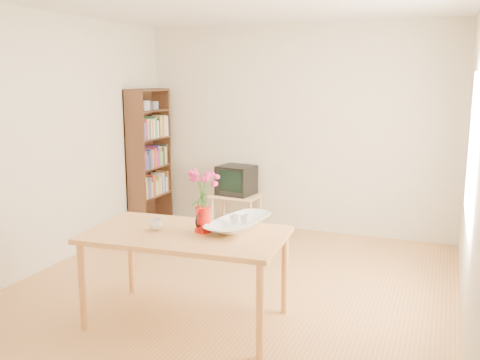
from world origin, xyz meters
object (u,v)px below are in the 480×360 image
at_px(pitcher, 203,220).
at_px(television, 237,180).
at_px(table, 186,241).
at_px(bowl, 239,201).
at_px(mug, 156,225).

relative_size(pitcher, television, 0.44).
xyz_separation_m(table, bowl, (0.34, 0.26, 0.30)).
bearing_deg(television, pitcher, -65.44).
bearing_deg(pitcher, mug, -163.00).
bearing_deg(table, pitcher, 28.17).
distance_m(pitcher, bowl, 0.32).
xyz_separation_m(mug, bowl, (0.60, 0.29, 0.18)).
xyz_separation_m(table, television, (-0.62, 2.66, -0.03)).
height_order(pitcher, mug, pitcher).
bearing_deg(bowl, television, 111.97).
height_order(table, television, television).
distance_m(mug, television, 2.71).
distance_m(bowl, television, 2.60).
distance_m(table, bowl, 0.53).
relative_size(table, bowl, 3.33).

